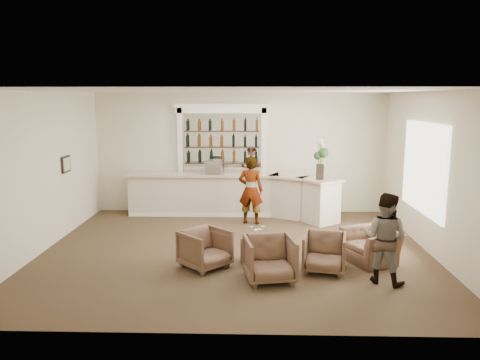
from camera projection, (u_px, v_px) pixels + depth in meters
The scene contains 19 objects.
ground at pixel (235, 251), 9.80m from camera, with size 8.00×8.00×0.00m, color brown.
room_shell at pixel (244, 137), 10.08m from camera, with size 8.04×7.02×3.32m.
bar_counter at pixel (234, 195), 12.65m from camera, with size 5.72×1.80×1.14m.
back_bar_alcove at pixel (222, 140), 12.81m from camera, with size 2.64×0.25×3.00m.
cocktail_table at pixel (257, 250), 9.07m from camera, with size 0.66×0.66×0.50m, color #47331E.
sommelier at pixel (251, 190), 11.79m from camera, with size 0.63×0.41×1.73m, color gray.
guest at pixel (385, 238), 8.01m from camera, with size 0.77×0.60×1.59m, color gray.
armchair_left at pixel (205, 249), 8.79m from camera, with size 0.78×0.80×0.73m, color brown.
armchair_center at pixel (270, 259), 8.16m from camera, with size 0.83×0.86×0.78m, color brown.
armchair_right at pixel (324, 253), 8.60m from camera, with size 0.76×0.78×0.71m, color brown.
armchair_far at pixel (371, 246), 9.10m from camera, with size 0.98×0.85×0.63m, color brown.
espresso_machine at pixel (214, 167), 12.49m from camera, with size 0.44×0.37×0.39m, color silver.
flower_vase at pixel (320, 157), 11.67m from camera, with size 0.27×0.27×1.02m.
wine_glass_bar_left at pixel (213, 170), 12.50m from camera, with size 0.07×0.07×0.21m, color white, non-canonical shape.
wine_glass_bar_right at pixel (262, 170), 12.60m from camera, with size 0.07×0.07×0.21m, color white, non-canonical shape.
wine_glass_tbl_a at pixel (251, 232), 9.04m from camera, with size 0.07×0.07×0.21m, color white, non-canonical shape.
wine_glass_tbl_b at pixel (263, 231), 9.09m from camera, with size 0.07×0.07×0.21m, color white, non-canonical shape.
wine_glass_tbl_c at pixel (260, 234), 8.88m from camera, with size 0.07×0.07×0.21m, color white, non-canonical shape.
napkin_holder at pixel (256, 233), 9.16m from camera, with size 0.08×0.08×0.12m, color white.
Camera 1 is at (0.37, -9.38, 3.17)m, focal length 35.00 mm.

